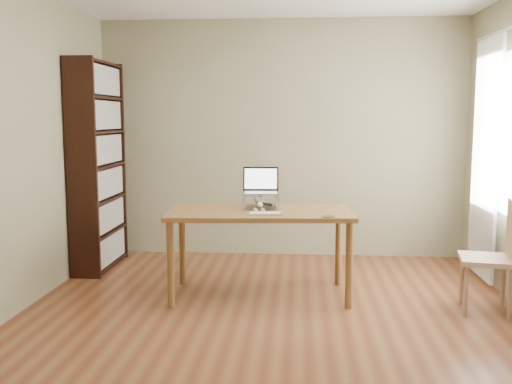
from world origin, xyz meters
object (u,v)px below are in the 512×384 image
object	(u,v)px
laptop	(261,187)
cat	(257,201)
desk	(260,220)
keyboard	(265,214)
bookshelf	(98,166)
chair	(496,253)

from	to	relation	value
laptop	cat	bearing A→B (deg)	-147.47
desk	keyboard	size ratio (longest dim) A/B	5.73
desk	keyboard	distance (m)	0.25
keyboard	cat	bearing A→B (deg)	99.61
laptop	keyboard	xyz separation A→B (m)	(0.06, -0.35, -0.18)
bookshelf	keyboard	world-z (taller)	bookshelf
desk	laptop	world-z (taller)	laptop
bookshelf	chair	world-z (taller)	bookshelf
desk	chair	world-z (taller)	chair
desk	cat	world-z (taller)	cat
keyboard	desk	bearing A→B (deg)	98.89
bookshelf	keyboard	size ratio (longest dim) A/B	7.51
desk	chair	bearing A→B (deg)	-12.15
keyboard	laptop	bearing A→B (deg)	93.49
bookshelf	cat	xyz separation A→B (m)	(1.67, -0.72, -0.24)
laptop	chair	size ratio (longest dim) A/B	0.36
cat	chair	distance (m)	1.98
bookshelf	laptop	world-z (taller)	bookshelf
laptop	chair	bearing A→B (deg)	-16.13
keyboard	chair	size ratio (longest dim) A/B	0.31
bookshelf	keyboard	xyz separation A→B (m)	(1.76, -1.05, -0.29)
bookshelf	cat	bearing A→B (deg)	-23.34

